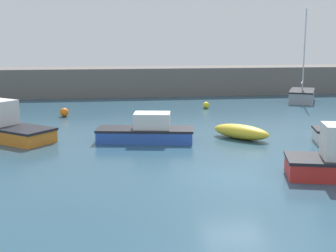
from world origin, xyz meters
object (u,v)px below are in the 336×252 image
object	(u,v)px
mooring_buoy_orange	(64,112)
mooring_buoy_yellow	(206,105)
motorboat_grey_hull	(147,131)
rowboat_white_midwater	(241,132)
sailboat_tall_mast	(302,95)

from	to	relation	value
mooring_buoy_orange	mooring_buoy_yellow	xyz separation A→B (m)	(10.36, 2.33, -0.05)
motorboat_grey_hull	rowboat_white_midwater	distance (m)	5.01
motorboat_grey_hull	mooring_buoy_orange	distance (m)	9.70
motorboat_grey_hull	rowboat_white_midwater	xyz separation A→B (m)	(5.01, -0.07, -0.17)
sailboat_tall_mast	motorboat_grey_hull	size ratio (longest dim) A/B	1.45
motorboat_grey_hull	rowboat_white_midwater	size ratio (longest dim) A/B	1.62
rowboat_white_midwater	mooring_buoy_orange	size ratio (longest dim) A/B	5.38
motorboat_grey_hull	mooring_buoy_yellow	bearing A→B (deg)	-106.98
sailboat_tall_mast	mooring_buoy_yellow	xyz separation A→B (m)	(-8.74, -2.54, -0.28)
rowboat_white_midwater	mooring_buoy_yellow	distance (m)	10.77
motorboat_grey_hull	sailboat_tall_mast	bearing A→B (deg)	-126.94
sailboat_tall_mast	mooring_buoy_orange	world-z (taller)	sailboat_tall_mast
rowboat_white_midwater	mooring_buoy_yellow	bearing A→B (deg)	135.53
sailboat_tall_mast	mooring_buoy_yellow	bearing A→B (deg)	132.66
mooring_buoy_yellow	motorboat_grey_hull	bearing A→B (deg)	-117.04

